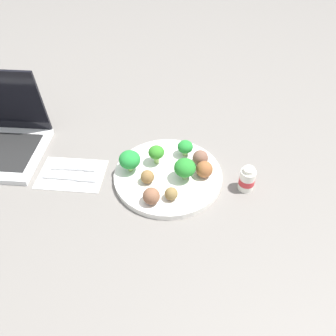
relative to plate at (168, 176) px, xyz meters
The scene contains 15 objects.
ground_plane 0.01m from the plate, ahead, with size 4.00×4.00×0.00m, color slate.
plate is the anchor object (origin of this frame).
broccoli_floret_mid_right 0.07m from the plate, 133.40° to the left, with size 0.04×0.04×0.05m.
broccoli_floret_front_right 0.06m from the plate, 12.48° to the right, with size 0.05×0.05×0.06m.
broccoli_floret_front_left 0.09m from the plate, 66.23° to the left, with size 0.04×0.04×0.04m.
broccoli_floret_mid_left 0.11m from the plate, behind, with size 0.06×0.06×0.06m.
meatball_front_left 0.10m from the plate, ahead, with size 0.04×0.04×0.04m, color brown.
meatball_back_left 0.09m from the plate, 76.59° to the right, with size 0.03×0.03×0.03m, color brown.
meatball_back_right 0.06m from the plate, 142.32° to the right, with size 0.03×0.03×0.03m, color brown.
meatball_front_right 0.10m from the plate, 32.39° to the left, with size 0.04×0.04×0.04m, color brown.
meatball_center 0.11m from the plate, 103.96° to the right, with size 0.04×0.04×0.04m, color brown.
napkin 0.25m from the plate, behind, with size 0.17×0.12×0.01m, color white.
fork 0.25m from the plate, behind, with size 0.12×0.03×0.01m.
knife 0.25m from the plate, behind, with size 0.15×0.02×0.01m.
yogurt_bottle 0.20m from the plate, ahead, with size 0.04×0.04×0.07m.
Camera 1 is at (0.09, -0.63, 0.65)m, focal length 37.12 mm.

